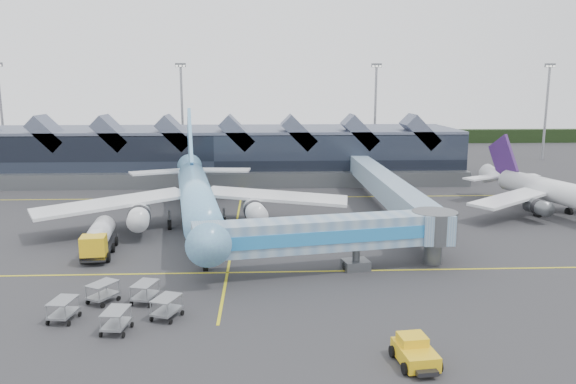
{
  "coord_description": "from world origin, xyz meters",
  "views": [
    {
      "loc": [
        3.48,
        -59.64,
        17.88
      ],
      "look_at": [
        6.51,
        6.74,
        5.0
      ],
      "focal_mm": 35.0,
      "sensor_mm": 36.0,
      "label": 1
    }
  ],
  "objects_px": {
    "jet_bridge": "(345,234)",
    "regional_jet": "(555,191)",
    "pushback_tug": "(415,352)",
    "main_airliner": "(196,194)",
    "fuel_truck": "(100,237)"
  },
  "relations": [
    {
      "from": "jet_bridge",
      "to": "regional_jet",
      "type": "bearing_deg",
      "value": 23.17
    },
    {
      "from": "regional_jet",
      "to": "pushback_tug",
      "type": "relative_size",
      "value": 7.32
    },
    {
      "from": "jet_bridge",
      "to": "pushback_tug",
      "type": "bearing_deg",
      "value": -95.33
    },
    {
      "from": "main_airliner",
      "to": "jet_bridge",
      "type": "relative_size",
      "value": 1.74
    },
    {
      "from": "regional_jet",
      "to": "fuel_truck",
      "type": "relative_size",
      "value": 3.07
    },
    {
      "from": "regional_jet",
      "to": "fuel_truck",
      "type": "height_order",
      "value": "regional_jet"
    },
    {
      "from": "main_airliner",
      "to": "fuel_truck",
      "type": "height_order",
      "value": "main_airliner"
    },
    {
      "from": "fuel_truck",
      "to": "regional_jet",
      "type": "bearing_deg",
      "value": 7.8
    },
    {
      "from": "fuel_truck",
      "to": "pushback_tug",
      "type": "bearing_deg",
      "value": -49.98
    },
    {
      "from": "pushback_tug",
      "to": "fuel_truck",
      "type": "bearing_deg",
      "value": 130.52
    },
    {
      "from": "main_airliner",
      "to": "jet_bridge",
      "type": "bearing_deg",
      "value": -56.13
    },
    {
      "from": "regional_jet",
      "to": "jet_bridge",
      "type": "xyz_separation_m",
      "value": [
        -32.1,
        -21.82,
        0.34
      ]
    },
    {
      "from": "fuel_truck",
      "to": "pushback_tug",
      "type": "xyz_separation_m",
      "value": [
        27.18,
        -25.37,
        -1.06
      ]
    },
    {
      "from": "regional_jet",
      "to": "pushback_tug",
      "type": "height_order",
      "value": "regional_jet"
    },
    {
      "from": "main_airliner",
      "to": "regional_jet",
      "type": "distance_m",
      "value": 48.55
    }
  ]
}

